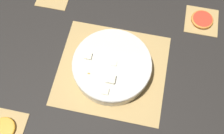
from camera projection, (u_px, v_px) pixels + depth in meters
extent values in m
plane|color=black|center=(112.00, 70.00, 1.02)|extent=(6.00, 6.00, 0.00)
cube|color=tan|center=(112.00, 70.00, 1.01)|extent=(0.41, 0.37, 0.01)
cube|color=brown|center=(71.00, 62.00, 1.02)|extent=(0.01, 0.37, 0.00)
cube|color=brown|center=(81.00, 64.00, 1.02)|extent=(0.01, 0.37, 0.00)
cube|color=brown|center=(91.00, 66.00, 1.02)|extent=(0.01, 0.37, 0.00)
cube|color=brown|center=(102.00, 68.00, 1.01)|extent=(0.01, 0.37, 0.00)
cube|color=brown|center=(112.00, 70.00, 1.01)|extent=(0.01, 0.37, 0.00)
cube|color=brown|center=(123.00, 72.00, 1.01)|extent=(0.01, 0.37, 0.00)
cube|color=brown|center=(133.00, 74.00, 1.00)|extent=(0.01, 0.37, 0.00)
cube|color=brown|center=(144.00, 76.00, 1.00)|extent=(0.01, 0.37, 0.00)
cube|color=brown|center=(154.00, 78.00, 1.00)|extent=(0.01, 0.37, 0.00)
cube|color=tan|center=(5.00, 129.00, 0.92)|extent=(0.14, 0.14, 0.01)
cube|color=brown|center=(1.00, 128.00, 0.92)|extent=(0.00, 0.13, 0.00)
cube|color=brown|center=(8.00, 130.00, 0.92)|extent=(0.00, 0.13, 0.00)
cube|color=brown|center=(15.00, 131.00, 0.92)|extent=(0.00, 0.13, 0.00)
cube|color=tan|center=(202.00, 21.00, 1.10)|extent=(0.14, 0.14, 0.01)
cube|color=brown|center=(196.00, 20.00, 1.10)|extent=(0.00, 0.13, 0.00)
cube|color=brown|center=(207.00, 21.00, 1.10)|extent=(0.00, 0.13, 0.00)
cylinder|color=silver|center=(112.00, 66.00, 0.98)|extent=(0.29, 0.29, 0.06)
torus|color=silver|center=(112.00, 64.00, 0.96)|extent=(0.30, 0.30, 0.01)
cylinder|color=#F4EABC|center=(111.00, 57.00, 1.01)|extent=(0.03, 0.03, 0.01)
cylinder|color=#F4EABC|center=(129.00, 68.00, 0.99)|extent=(0.03, 0.03, 0.01)
cylinder|color=#F4EABC|center=(130.00, 61.00, 0.97)|extent=(0.03, 0.03, 0.01)
cylinder|color=#F4EABC|center=(127.00, 88.00, 0.93)|extent=(0.03, 0.03, 0.01)
cylinder|color=#F4EABC|center=(100.00, 52.00, 0.98)|extent=(0.03, 0.03, 0.01)
cylinder|color=#F4EABC|center=(118.00, 89.00, 0.95)|extent=(0.03, 0.03, 0.01)
cylinder|color=#F4EABC|center=(121.00, 60.00, 0.97)|extent=(0.03, 0.03, 0.01)
cylinder|color=#F4EABC|center=(103.00, 95.00, 0.94)|extent=(0.03, 0.03, 0.01)
cylinder|color=#F4EABC|center=(139.00, 65.00, 1.00)|extent=(0.03, 0.03, 0.01)
cylinder|color=#F4EABC|center=(130.00, 86.00, 0.95)|extent=(0.03, 0.03, 0.01)
cube|color=beige|center=(82.00, 67.00, 0.99)|extent=(0.03, 0.03, 0.03)
cube|color=beige|center=(105.00, 92.00, 0.91)|extent=(0.02, 0.02, 0.02)
cube|color=beige|center=(113.00, 65.00, 0.96)|extent=(0.02, 0.02, 0.02)
cube|color=beige|center=(102.00, 81.00, 0.98)|extent=(0.02, 0.02, 0.02)
cube|color=beige|center=(121.00, 46.00, 1.02)|extent=(0.03, 0.03, 0.03)
cube|color=beige|center=(92.00, 89.00, 0.96)|extent=(0.02, 0.02, 0.02)
cube|color=beige|center=(88.00, 57.00, 0.97)|extent=(0.03, 0.03, 0.03)
cube|color=beige|center=(125.00, 51.00, 1.00)|extent=(0.03, 0.03, 0.03)
cube|color=beige|center=(111.00, 80.00, 0.93)|extent=(0.03, 0.03, 0.03)
cube|color=beige|center=(82.00, 67.00, 0.96)|extent=(0.02, 0.02, 0.02)
cube|color=beige|center=(103.00, 39.00, 1.02)|extent=(0.03, 0.03, 0.03)
ellipsoid|color=red|center=(85.00, 51.00, 0.99)|extent=(0.03, 0.02, 0.01)
ellipsoid|color=orange|center=(115.00, 59.00, 0.99)|extent=(0.03, 0.02, 0.01)
ellipsoid|color=orange|center=(89.00, 74.00, 0.94)|extent=(0.02, 0.01, 0.01)
ellipsoid|color=red|center=(98.00, 54.00, 1.02)|extent=(0.03, 0.02, 0.02)
ellipsoid|color=orange|center=(89.00, 70.00, 0.97)|extent=(0.03, 0.01, 0.01)
ellipsoid|color=orange|center=(91.00, 64.00, 1.00)|extent=(0.03, 0.01, 0.01)
ellipsoid|color=orange|center=(104.00, 68.00, 0.96)|extent=(0.03, 0.02, 0.02)
cylinder|color=orange|center=(4.00, 128.00, 0.91)|extent=(0.07, 0.07, 0.01)
torus|color=#F4A82D|center=(4.00, 128.00, 0.91)|extent=(0.08, 0.08, 0.01)
cylinder|color=red|center=(202.00, 19.00, 1.10)|extent=(0.08, 0.08, 0.01)
torus|color=orange|center=(202.00, 19.00, 1.10)|extent=(0.09, 0.09, 0.01)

